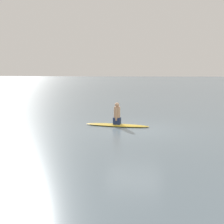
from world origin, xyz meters
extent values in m
plane|color=slate|center=(0.00, 0.00, 0.00)|extent=(400.00, 400.00, 0.00)
ellipsoid|color=gold|center=(0.68, 0.86, 0.04)|extent=(0.97, 3.16, 0.08)
cube|color=navy|center=(0.68, 0.86, 0.25)|extent=(0.32, 0.37, 0.32)
cylinder|color=tan|center=(0.68, 0.86, 0.66)|extent=(0.33, 0.33, 0.54)
sphere|color=tan|center=(0.68, 0.86, 1.03)|extent=(0.22, 0.22, 0.22)
cylinder|color=tan|center=(0.86, 0.84, 0.59)|extent=(0.10, 0.10, 0.59)
cylinder|color=tan|center=(0.50, 0.88, 0.59)|extent=(0.10, 0.10, 0.59)
camera|label=1|loc=(-12.17, -0.86, 2.52)|focal=43.96mm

